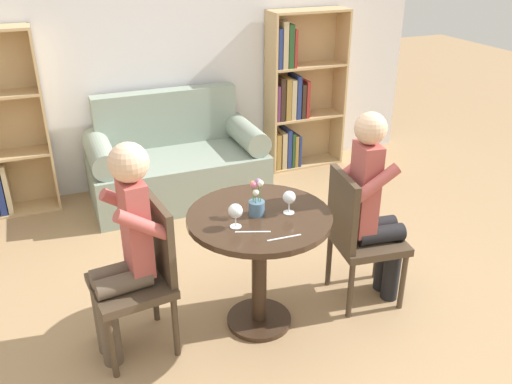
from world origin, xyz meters
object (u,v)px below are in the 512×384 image
object	(u,v)px
chair_left	(143,272)
flower_vase	(257,202)
couch	(176,164)
chair_right	(358,233)
bookshelf_right	(295,96)
wine_glass_left	(235,212)
person_right	(374,207)
person_left	(124,248)
wine_glass_right	(289,198)

from	to	relation	value
chair_left	flower_vase	size ratio (longest dim) A/B	4.15
couch	chair_right	world-z (taller)	couch
bookshelf_right	wine_glass_left	bearing A→B (deg)	-122.82
person_right	wine_glass_left	bearing A→B (deg)	100.98
couch	bookshelf_right	distance (m)	1.39
chair_right	wine_glass_left	world-z (taller)	chair_right
couch	chair_right	bearing A→B (deg)	-71.00
couch	chair_left	xyz separation A→B (m)	(-0.67, -1.87, 0.18)
person_left	wine_glass_left	size ratio (longest dim) A/B	9.18
couch	wine_glass_left	distance (m)	2.10
couch	wine_glass_left	size ratio (longest dim) A/B	11.05
bookshelf_right	person_left	world-z (taller)	bookshelf_right
chair_right	flower_vase	bearing A→B (deg)	96.34
wine_glass_left	wine_glass_right	distance (m)	0.34
chair_left	person_left	world-z (taller)	person_left
chair_left	wine_glass_left	xyz separation A→B (m)	(0.50, -0.16, 0.35)
chair_right	person_left	xyz separation A→B (m)	(-1.43, 0.07, 0.18)
couch	bookshelf_right	size ratio (longest dim) A/B	0.98
couch	flower_vase	size ratio (longest dim) A/B	7.00
bookshelf_right	chair_left	bearing A→B (deg)	-132.79
person_left	wine_glass_left	world-z (taller)	person_left
person_right	flower_vase	size ratio (longest dim) A/B	5.90
bookshelf_right	chair_right	xyz separation A→B (m)	(-0.63, -2.21, -0.24)
person_left	flower_vase	size ratio (longest dim) A/B	5.82
person_right	flower_vase	world-z (taller)	person_right
person_left	couch	bearing A→B (deg)	151.91
chair_right	person_right	bearing A→B (deg)	-95.07
person_left	wine_glass_right	world-z (taller)	person_left
chair_left	couch	bearing A→B (deg)	154.04
bookshelf_right	chair_left	size ratio (longest dim) A/B	1.72
chair_right	flower_vase	xyz separation A→B (m)	(-0.68, 0.02, 0.34)
couch	wine_glass_left	world-z (taller)	couch
wine_glass_right	person_right	bearing A→B (deg)	1.68
bookshelf_right	person_right	distance (m)	2.30
wine_glass_left	chair_left	bearing A→B (deg)	162.61
couch	person_right	bearing A→B (deg)	-68.92
person_right	wine_glass_left	size ratio (longest dim) A/B	9.31
chair_left	wine_glass_left	distance (m)	0.63
person_left	person_right	distance (m)	1.52
wine_glass_right	bookshelf_right	bearing A→B (deg)	63.14
couch	person_left	bearing A→B (deg)	-111.89
bookshelf_right	person_right	xyz separation A→B (m)	(-0.54, -2.23, -0.06)
person_left	wine_glass_left	xyz separation A→B (m)	(0.58, -0.14, 0.17)
person_right	flower_vase	xyz separation A→B (m)	(-0.77, 0.03, 0.17)
chair_right	wine_glass_right	bearing A→B (deg)	101.79
bookshelf_right	wine_glass_left	world-z (taller)	bookshelf_right
bookshelf_right	chair_left	distance (m)	2.91
wine_glass_left	chair_right	bearing A→B (deg)	5.05
bookshelf_right	flower_vase	xyz separation A→B (m)	(-1.32, -2.20, 0.10)
wine_glass_right	flower_vase	distance (m)	0.19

